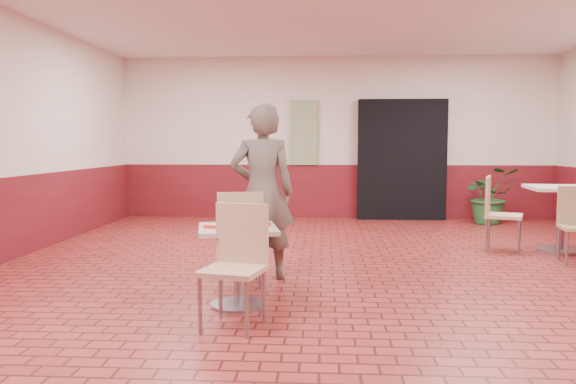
# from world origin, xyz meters

# --- Properties ---
(room_shell) EXTENTS (8.01, 10.01, 3.01)m
(room_shell) POSITION_xyz_m (0.00, 0.00, 1.50)
(room_shell) COLOR maroon
(room_shell) RESTS_ON ground
(wainscot_band) EXTENTS (8.00, 10.00, 1.00)m
(wainscot_band) POSITION_xyz_m (0.00, 0.00, 0.50)
(wainscot_band) COLOR maroon
(wainscot_band) RESTS_ON ground
(corridor_doorway) EXTENTS (1.60, 0.22, 2.20)m
(corridor_doorway) POSITION_xyz_m (1.20, 4.88, 1.10)
(corridor_doorway) COLOR black
(corridor_doorway) RESTS_ON ground
(promo_poster) EXTENTS (0.50, 0.03, 1.20)m
(promo_poster) POSITION_xyz_m (-0.60, 4.94, 1.60)
(promo_poster) COLOR gray
(promo_poster) RESTS_ON wainscot_band
(main_table) EXTENTS (0.66, 0.66, 0.69)m
(main_table) POSITION_xyz_m (-0.96, -0.81, 0.47)
(main_table) COLOR #B3A490
(main_table) RESTS_ON ground
(chair_main_front) EXTENTS (0.52, 0.52, 0.94)m
(chair_main_front) POSITION_xyz_m (-0.89, -1.31, 0.52)
(chair_main_front) COLOR tan
(chair_main_front) RESTS_ON ground
(chair_main_back) EXTENTS (0.52, 0.52, 0.95)m
(chair_main_back) POSITION_xyz_m (-1.04, -0.18, 0.53)
(chair_main_back) COLOR tan
(chair_main_back) RESTS_ON ground
(customer) EXTENTS (0.71, 0.52, 1.81)m
(customer) POSITION_xyz_m (-0.86, 0.20, 0.90)
(customer) COLOR brown
(customer) RESTS_ON ground
(serving_tray) EXTENTS (0.46, 0.36, 0.03)m
(serving_tray) POSITION_xyz_m (-0.96, -0.81, 0.71)
(serving_tray) COLOR red
(serving_tray) RESTS_ON main_table
(ring_donut) EXTENTS (0.10, 0.10, 0.03)m
(ring_donut) POSITION_xyz_m (-1.03, -0.77, 0.74)
(ring_donut) COLOR #F4B359
(ring_donut) RESTS_ON serving_tray
(long_john_donut) EXTENTS (0.15, 0.12, 0.04)m
(long_john_donut) POSITION_xyz_m (-0.87, -0.89, 0.74)
(long_john_donut) COLOR #C76D3A
(long_john_donut) RESTS_ON serving_tray
(paper_cup) EXTENTS (0.07, 0.07, 0.08)m
(paper_cup) POSITION_xyz_m (-0.85, -0.73, 0.76)
(paper_cup) COLOR white
(paper_cup) RESTS_ON serving_tray
(second_table) EXTENTS (0.81, 0.81, 0.85)m
(second_table) POSITION_xyz_m (2.85, 1.90, 0.57)
(second_table) COLOR beige
(second_table) RESTS_ON ground
(chair_second_left) EXTENTS (0.58, 0.58, 0.97)m
(chair_second_left) POSITION_xyz_m (2.04, 1.92, 0.54)
(chair_second_left) COLOR #DCB184
(chair_second_left) RESTS_ON ground
(potted_plant) EXTENTS (0.99, 0.89, 0.99)m
(potted_plant) POSITION_xyz_m (2.66, 4.40, 0.49)
(potted_plant) COLOR #245C2C
(potted_plant) RESTS_ON ground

